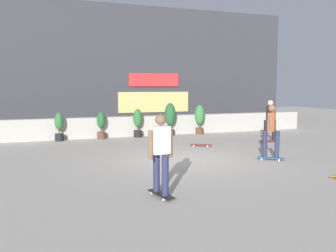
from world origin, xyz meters
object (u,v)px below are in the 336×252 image
(potted_plant_0, at_px, (59,126))
(skateboard_aside, at_px, (201,145))
(skater_mid_plaza, at_px, (270,119))
(potted_plant_3, at_px, (170,117))
(skater_by_wall_right, at_px, (271,129))
(skater_far_left, at_px, (161,152))
(potted_plant_2, at_px, (138,122))
(potted_plant_1, at_px, (101,125))
(potted_plant_4, at_px, (200,117))

(potted_plant_0, distance_m, skateboard_aside, 5.94)
(skater_mid_plaza, bearing_deg, skateboard_aside, -179.65)
(potted_plant_3, relative_size, skater_by_wall_right, 0.88)
(skater_far_left, xyz_separation_m, skater_by_wall_right, (4.47, 2.49, 0.00))
(skater_far_left, relative_size, skater_by_wall_right, 1.00)
(skater_by_wall_right, bearing_deg, skateboard_aside, 105.37)
(potted_plant_2, height_order, potted_plant_3, potted_plant_3)
(potted_plant_1, bearing_deg, potted_plant_0, 180.00)
(potted_plant_3, xyz_separation_m, skater_by_wall_right, (0.82, -6.48, 0.07))
(skateboard_aside, bearing_deg, potted_plant_0, 145.51)
(potted_plant_4, height_order, skater_mid_plaza, skater_mid_plaza)
(potted_plant_2, relative_size, potted_plant_4, 0.91)
(potted_plant_2, bearing_deg, potted_plant_1, 180.00)
(potted_plant_2, bearing_deg, potted_plant_4, 0.00)
(potted_plant_4, xyz_separation_m, skater_far_left, (-5.14, -8.97, 0.15))
(potted_plant_1, xyz_separation_m, potted_plant_3, (3.17, -0.00, 0.25))
(potted_plant_2, bearing_deg, skater_by_wall_right, -70.00)
(potted_plant_4, height_order, skateboard_aside, potted_plant_4)
(potted_plant_2, relative_size, skateboard_aside, 1.59)
(skater_far_left, height_order, skater_mid_plaza, same)
(skateboard_aside, bearing_deg, potted_plant_2, 114.11)
(potted_plant_0, xyz_separation_m, potted_plant_4, (6.41, -0.00, 0.18))
(potted_plant_1, height_order, skater_by_wall_right, skater_by_wall_right)
(potted_plant_0, height_order, potted_plant_1, potted_plant_1)
(potted_plant_1, relative_size, potted_plant_3, 0.79)
(potted_plant_1, relative_size, skater_far_left, 0.69)
(skater_far_left, height_order, skater_by_wall_right, same)
(potted_plant_1, distance_m, skateboard_aside, 4.62)
(potted_plant_2, height_order, skater_far_left, skater_far_left)
(potted_plant_4, bearing_deg, skater_far_left, -119.82)
(potted_plant_2, bearing_deg, skater_mid_plaza, -35.97)
(potted_plant_0, relative_size, potted_plant_3, 0.78)
(potted_plant_1, bearing_deg, skater_by_wall_right, -58.39)
(potted_plant_2, height_order, skateboard_aside, potted_plant_2)
(skater_far_left, height_order, skateboard_aside, skater_far_left)
(potted_plant_0, xyz_separation_m, skater_far_left, (1.26, -8.97, 0.33))
(potted_plant_1, bearing_deg, skater_mid_plaza, -28.16)
(potted_plant_3, xyz_separation_m, potted_plant_4, (1.49, 0.00, -0.08))
(skater_by_wall_right, distance_m, skateboard_aside, 3.37)
(potted_plant_3, bearing_deg, potted_plant_1, 180.00)
(potted_plant_3, relative_size, potted_plant_4, 1.07)
(potted_plant_3, bearing_deg, potted_plant_0, 180.00)
(potted_plant_0, height_order, skater_mid_plaza, skater_mid_plaza)
(skater_by_wall_right, distance_m, skater_mid_plaza, 3.86)
(potted_plant_4, bearing_deg, potted_plant_3, -180.00)
(skateboard_aside, bearing_deg, skater_far_left, -122.68)
(skater_far_left, bearing_deg, potted_plant_2, 76.77)
(potted_plant_0, xyz_separation_m, skater_mid_plaza, (7.96, -3.33, 0.33))
(skater_far_left, xyz_separation_m, skater_mid_plaza, (6.70, 5.64, 0.00))
(potted_plant_3, distance_m, skater_far_left, 9.69)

